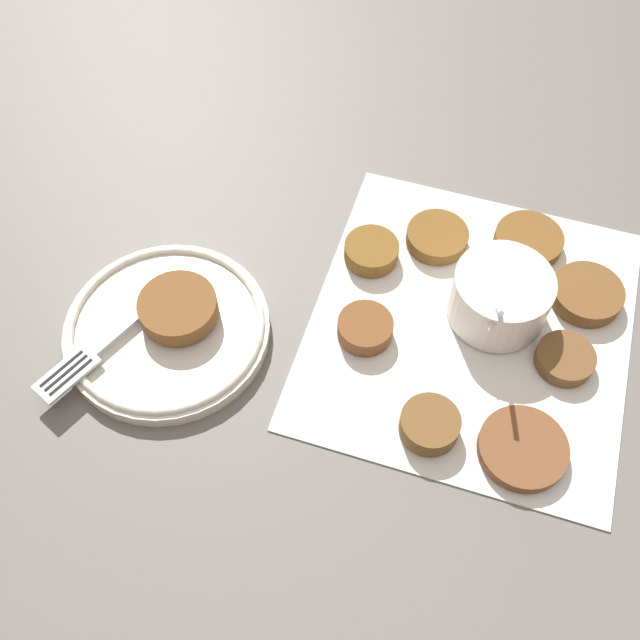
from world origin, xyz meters
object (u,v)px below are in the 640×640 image
(serving_plate, at_px, (167,329))
(fritter_on_plate, at_px, (178,308))
(sauce_bowl, at_px, (499,299))
(fork, at_px, (94,351))

(serving_plate, distance_m, fritter_on_plate, 0.03)
(fritter_on_plate, bearing_deg, serving_plate, -24.83)
(sauce_bowl, relative_size, fritter_on_plate, 1.54)
(sauce_bowl, bearing_deg, fritter_on_plate, -65.97)
(sauce_bowl, distance_m, serving_plate, 0.35)
(fritter_on_plate, distance_m, fork, 0.09)
(serving_plate, bearing_deg, fritter_on_plate, 155.17)
(sauce_bowl, relative_size, fork, 0.74)
(fork, bearing_deg, fritter_on_plate, 142.16)
(serving_plate, relative_size, fritter_on_plate, 2.62)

